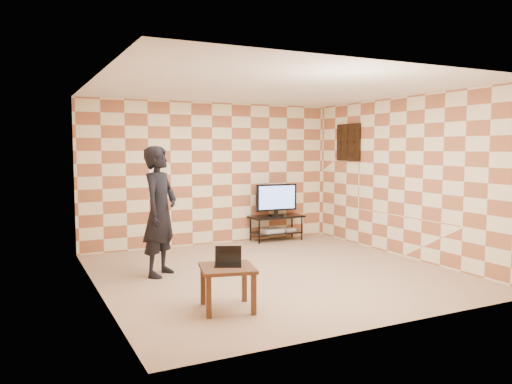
% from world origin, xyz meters
% --- Properties ---
extents(floor, '(5.00, 5.00, 0.00)m').
position_xyz_m(floor, '(0.00, 0.00, 0.00)').
color(floor, tan).
rests_on(floor, ground).
extents(wall_back, '(5.00, 0.02, 2.70)m').
position_xyz_m(wall_back, '(0.00, 2.50, 1.35)').
color(wall_back, '#FEF3C6').
rests_on(wall_back, ground).
extents(wall_front, '(5.00, 0.02, 2.70)m').
position_xyz_m(wall_front, '(0.00, -2.50, 1.35)').
color(wall_front, '#FEF3C6').
rests_on(wall_front, ground).
extents(wall_left, '(0.02, 5.00, 2.70)m').
position_xyz_m(wall_left, '(-2.50, 0.00, 1.35)').
color(wall_left, '#FEF3C6').
rests_on(wall_left, ground).
extents(wall_right, '(0.02, 5.00, 2.70)m').
position_xyz_m(wall_right, '(2.50, 0.00, 1.35)').
color(wall_right, '#FEF3C6').
rests_on(wall_right, ground).
extents(ceiling, '(5.00, 5.00, 0.02)m').
position_xyz_m(ceiling, '(0.00, 0.00, 2.70)').
color(ceiling, white).
rests_on(ceiling, wall_back).
extents(wall_art, '(0.04, 0.72, 0.72)m').
position_xyz_m(wall_art, '(2.47, 1.55, 1.95)').
color(wall_art, black).
rests_on(wall_art, wall_right).
extents(tv_stand, '(1.08, 0.49, 0.50)m').
position_xyz_m(tv_stand, '(1.26, 2.25, 0.37)').
color(tv_stand, black).
rests_on(tv_stand, floor).
extents(tv, '(0.87, 0.18, 0.63)m').
position_xyz_m(tv, '(1.26, 2.24, 0.85)').
color(tv, black).
rests_on(tv, tv_stand).
extents(dvd_player, '(0.46, 0.35, 0.07)m').
position_xyz_m(dvd_player, '(1.15, 2.25, 0.21)').
color(dvd_player, silver).
rests_on(dvd_player, tv_stand).
extents(game_console, '(0.26, 0.21, 0.05)m').
position_xyz_m(game_console, '(1.55, 2.23, 0.20)').
color(game_console, silver).
rests_on(game_console, tv_stand).
extents(side_table, '(0.71, 0.71, 0.50)m').
position_xyz_m(side_table, '(-1.28, -1.28, 0.41)').
color(side_table, '#3D2817').
rests_on(side_table, floor).
extents(laptop, '(0.38, 0.35, 0.21)m').
position_xyz_m(laptop, '(-1.24, -1.20, 0.55)').
color(laptop, black).
rests_on(laptop, side_table).
extents(person, '(0.79, 0.80, 1.87)m').
position_xyz_m(person, '(-1.55, 0.57, 0.93)').
color(person, black).
rests_on(person, floor).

